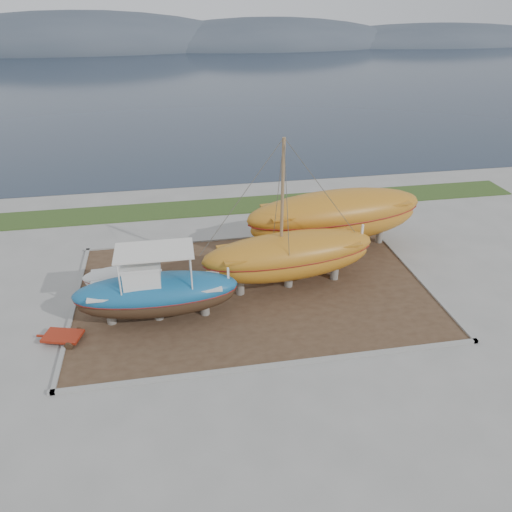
{
  "coord_description": "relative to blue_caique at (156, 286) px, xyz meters",
  "views": [
    {
      "loc": [
        -3.81,
        -17.98,
        14.16
      ],
      "look_at": [
        0.15,
        4.0,
        2.04
      ],
      "focal_mm": 35.0,
      "sensor_mm": 36.0,
      "label": 1
    }
  ],
  "objects": [
    {
      "name": "sea",
      "position": [
        4.91,
        67.77,
        -1.91
      ],
      "size": [
        260.0,
        100.0,
        0.04
      ],
      "primitive_type": null,
      "color": "#1B2737",
      "rests_on": "ground"
    },
    {
      "name": "white_dinghy",
      "position": [
        -1.78,
        3.01,
        -1.24
      ],
      "size": [
        4.13,
        1.68,
        1.22
      ],
      "primitive_type": null,
      "rotation": [
        0.0,
        0.0,
        0.04
      ],
      "color": "silver",
      "rests_on": "dirt_patch"
    },
    {
      "name": "orange_sailboat",
      "position": [
        6.81,
        1.78,
        2.17
      ],
      "size": [
        9.47,
        3.73,
        8.03
      ],
      "primitive_type": null,
      "rotation": [
        0.0,
        0.0,
        0.11
      ],
      "color": "#A9691A",
      "rests_on": "dirt_patch"
    },
    {
      "name": "red_trailer",
      "position": [
        -4.29,
        -0.94,
        -1.73
      ],
      "size": [
        2.74,
        1.89,
        0.35
      ],
      "primitive_type": null,
      "rotation": [
        0.0,
        0.0,
        -0.28
      ],
      "color": "#9E2511",
      "rests_on": "ground"
    },
    {
      "name": "curb_frame",
      "position": [
        4.91,
        1.77,
        -1.83
      ],
      "size": [
        18.6,
        12.6,
        0.15
      ],
      "primitive_type": null,
      "color": "gray",
      "rests_on": "ground"
    },
    {
      "name": "blue_caique",
      "position": [
        0.0,
        0.0,
        0.0
      ],
      "size": [
        7.7,
        2.49,
        3.7
      ],
      "primitive_type": null,
      "rotation": [
        0.0,
        0.0,
        -0.01
      ],
      "color": "#175B8E",
      "rests_on": "dirt_patch"
    },
    {
      "name": "grass_strip",
      "position": [
        4.91,
        13.27,
        -1.87
      ],
      "size": [
        44.0,
        3.0,
        0.08
      ],
      "primitive_type": "cube",
      "color": "#284219",
      "rests_on": "ground"
    },
    {
      "name": "ground",
      "position": [
        4.91,
        -2.23,
        -1.91
      ],
      "size": [
        140.0,
        140.0,
        0.0
      ],
      "primitive_type": "plane",
      "color": "gray",
      "rests_on": "ground"
    },
    {
      "name": "mountain_ridge",
      "position": [
        4.91,
        122.77,
        -1.91
      ],
      "size": [
        200.0,
        36.0,
        20.0
      ],
      "primitive_type": null,
      "color": "#333D49",
      "rests_on": "ground"
    },
    {
      "name": "dirt_patch",
      "position": [
        4.91,
        1.77,
        -1.88
      ],
      "size": [
        18.0,
        12.0,
        0.06
      ],
      "primitive_type": "cube",
      "color": "#422D1E",
      "rests_on": "ground"
    },
    {
      "name": "orange_bare_hull",
      "position": [
        10.48,
        5.46,
        -0.06
      ],
      "size": [
        11.21,
        4.58,
        3.57
      ],
      "primitive_type": null,
      "rotation": [
        0.0,
        0.0,
        0.12
      ],
      "color": "#A9691A",
      "rests_on": "dirt_patch"
    }
  ]
}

